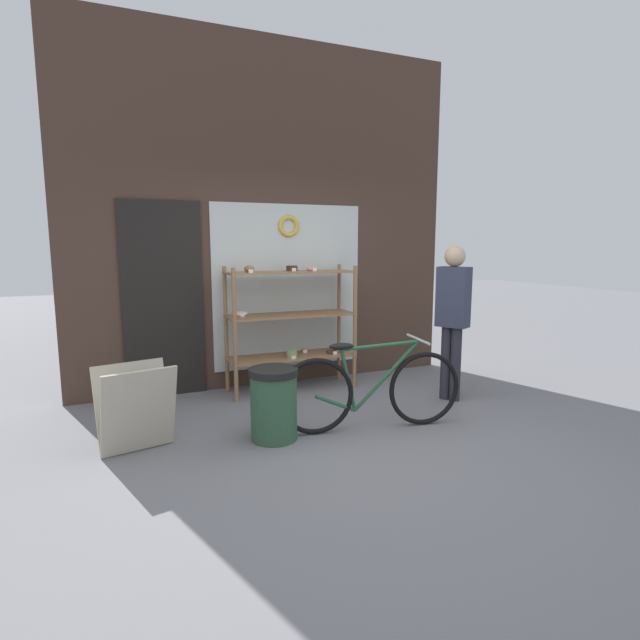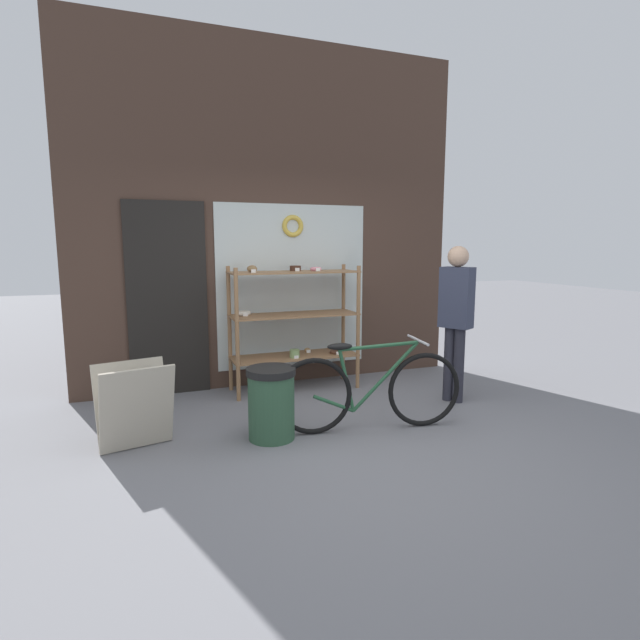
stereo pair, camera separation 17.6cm
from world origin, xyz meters
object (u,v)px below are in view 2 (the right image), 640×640
sandwich_board (135,406)px  bicycle (369,390)px  pedestrian (456,312)px  display_case (294,317)px  trash_bin (271,400)px

sandwich_board → bicycle: bearing=-22.1°
sandwich_board → pedestrian: bearing=-10.7°
display_case → trash_bin: (-0.63, -1.33, -0.50)m
pedestrian → trash_bin: (-2.06, -0.32, -0.62)m
bicycle → trash_bin: (-0.86, 0.12, -0.03)m
sandwich_board → trash_bin: 1.10m
sandwich_board → trash_bin: sandwich_board is taller
display_case → bicycle: size_ratio=0.85×
trash_bin → pedestrian: bearing=8.8°
trash_bin → bicycle: bearing=-7.9°
display_case → bicycle: 1.55m
display_case → pedestrian: (1.43, -1.02, 0.12)m
bicycle → display_case: bearing=108.6°
bicycle → sandwich_board: (-1.94, 0.31, -0.01)m
bicycle → pedestrian: bearing=29.5°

